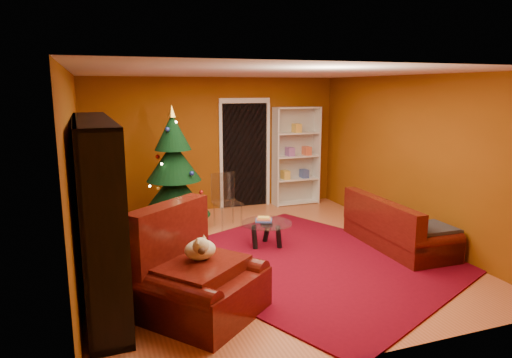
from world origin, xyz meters
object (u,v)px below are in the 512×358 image
object	(u,v)px
sofa	(399,222)
gift_box_green	(191,223)
acrylic_chair	(228,204)
media_unit	(98,210)
christmas_tree	(174,171)
armchair	(201,273)
dog	(200,250)
gift_box_teal	(154,227)
rug	(308,262)
coffee_table	(267,234)
white_bookshelf	(296,156)

from	to	relation	value
sofa	gift_box_green	bearing A→B (deg)	56.35
acrylic_chair	sofa	bearing A→B (deg)	-47.75
media_unit	christmas_tree	size ratio (longest dim) A/B	1.27
armchair	dog	xyz separation A→B (m)	(0.01, 0.07, 0.23)
media_unit	acrylic_chair	bearing A→B (deg)	41.93
media_unit	gift_box_green	bearing A→B (deg)	53.17
gift_box_teal	sofa	world-z (taller)	sofa
gift_box_green	acrylic_chair	bearing A→B (deg)	-8.31
gift_box_green	rug	bearing A→B (deg)	-59.31
acrylic_chair	armchair	bearing A→B (deg)	-118.67
armchair	coffee_table	distance (m)	2.25
armchair	sofa	distance (m)	3.47
rug	acrylic_chair	size ratio (longest dim) A/B	4.40
media_unit	christmas_tree	distance (m)	2.53
coffee_table	acrylic_chair	size ratio (longest dim) A/B	0.90
media_unit	gift_box_teal	size ratio (longest dim) A/B	9.13
christmas_tree	sofa	distance (m)	3.71
rug	armchair	xyz separation A→B (m)	(-1.73, -0.93, 0.46)
gift_box_green	white_bookshelf	xyz separation A→B (m)	(2.45, 1.03, 0.89)
gift_box_green	dog	xyz separation A→B (m)	(-0.50, -2.92, 0.59)
armchair	dog	bearing A→B (deg)	45.00
sofa	acrylic_chair	distance (m)	2.85
armchair	acrylic_chair	distance (m)	3.12
gift_box_teal	sofa	xyz separation A→B (m)	(3.45, -1.81, 0.25)
rug	armchair	bearing A→B (deg)	-151.60
gift_box_teal	armchair	distance (m)	2.88
christmas_tree	dog	world-z (taller)	christmas_tree
gift_box_green	dog	world-z (taller)	dog
sofa	media_unit	bearing A→B (deg)	93.56
media_unit	gift_box_teal	xyz separation A→B (m)	(0.85, 1.99, -0.89)
dog	acrylic_chair	xyz separation A→B (m)	(1.13, 2.83, -0.28)
coffee_table	christmas_tree	bearing A→B (deg)	130.85
media_unit	acrylic_chair	xyz separation A→B (m)	(2.13, 2.04, -0.61)
gift_box_green	sofa	xyz separation A→B (m)	(2.80, -1.94, 0.28)
coffee_table	dog	bearing A→B (deg)	-130.27
media_unit	white_bookshelf	distance (m)	5.06
media_unit	coffee_table	xyz separation A→B (m)	(2.40, 0.87, -0.83)
gift_box_teal	dog	world-z (taller)	dog
gift_box_teal	sofa	distance (m)	3.90
gift_box_green	coffee_table	xyz separation A→B (m)	(0.91, -1.26, 0.08)
christmas_tree	white_bookshelf	bearing A→B (deg)	19.61
media_unit	gift_box_green	distance (m)	2.76
dog	sofa	world-z (taller)	dog
armchair	acrylic_chair	world-z (taller)	armchair
rug	sofa	distance (m)	1.63
gift_box_teal	media_unit	bearing A→B (deg)	-113.05
white_bookshelf	acrylic_chair	distance (m)	2.22
coffee_table	rug	bearing A→B (deg)	-68.69
acrylic_chair	media_unit	bearing A→B (deg)	-143.50
acrylic_chair	rug	bearing A→B (deg)	-80.63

